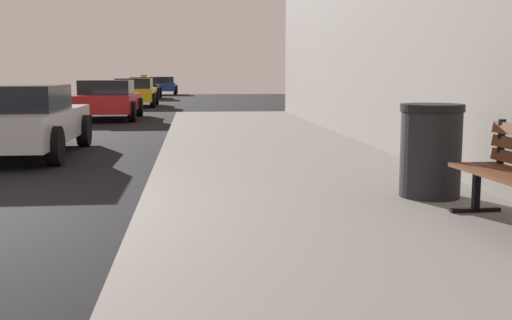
% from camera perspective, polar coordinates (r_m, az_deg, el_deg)
% --- Properties ---
extents(sidewalk, '(4.00, 32.00, 0.15)m').
position_cam_1_polar(sidewalk, '(6.25, 7.57, -5.01)').
color(sidewalk, gray).
rests_on(sidewalk, ground_plane).
extents(trash_bin, '(0.67, 0.67, 1.00)m').
position_cam_1_polar(trash_bin, '(6.91, 15.75, 0.87)').
color(trash_bin, black).
rests_on(trash_bin, sidewalk).
extents(car_silver, '(1.97, 4.29, 1.27)m').
position_cam_1_polar(car_silver, '(11.93, -20.86, 3.45)').
color(car_silver, '#B7B7BF').
rests_on(car_silver, ground_plane).
extents(car_red, '(2.00, 4.20, 1.27)m').
position_cam_1_polar(car_red, '(20.88, -13.45, 5.44)').
color(car_red, red).
rests_on(car_red, ground_plane).
extents(car_yellow, '(1.98, 4.05, 1.27)m').
position_cam_1_polar(car_yellow, '(28.99, -11.07, 6.14)').
color(car_yellow, yellow).
rests_on(car_yellow, ground_plane).
extents(car_black, '(1.94, 4.28, 1.43)m').
position_cam_1_polar(car_black, '(38.31, -10.23, 6.55)').
color(car_black, black).
rests_on(car_black, ground_plane).
extents(car_blue, '(2.07, 4.42, 1.27)m').
position_cam_1_polar(car_blue, '(46.05, -8.56, 6.80)').
color(car_blue, '#233899').
rests_on(car_blue, ground_plane).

